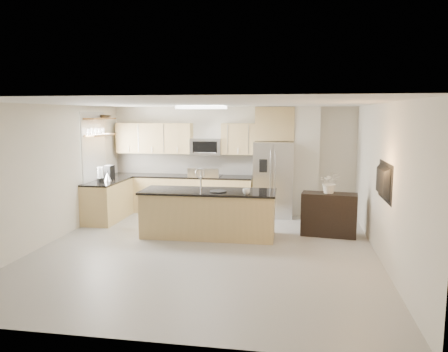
% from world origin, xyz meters
% --- Properties ---
extents(floor, '(6.50, 6.50, 0.00)m').
position_xyz_m(floor, '(0.00, 0.00, 0.00)').
color(floor, '#9D9B95').
rests_on(floor, ground).
extents(ceiling, '(6.00, 6.50, 0.02)m').
position_xyz_m(ceiling, '(0.00, 0.00, 2.60)').
color(ceiling, silver).
rests_on(ceiling, wall_back).
extents(wall_back, '(6.00, 0.02, 2.60)m').
position_xyz_m(wall_back, '(0.00, 3.25, 1.30)').
color(wall_back, beige).
rests_on(wall_back, floor).
extents(wall_front, '(6.00, 0.02, 2.60)m').
position_xyz_m(wall_front, '(0.00, -3.25, 1.30)').
color(wall_front, beige).
rests_on(wall_front, floor).
extents(wall_left, '(0.02, 6.50, 2.60)m').
position_xyz_m(wall_left, '(-3.00, 0.00, 1.30)').
color(wall_left, beige).
rests_on(wall_left, floor).
extents(wall_right, '(0.02, 6.50, 2.60)m').
position_xyz_m(wall_right, '(3.00, 0.00, 1.30)').
color(wall_right, beige).
rests_on(wall_right, floor).
extents(back_counter, '(3.55, 0.66, 1.44)m').
position_xyz_m(back_counter, '(-1.23, 2.93, 0.47)').
color(back_counter, '#D7B277').
rests_on(back_counter, floor).
extents(left_counter, '(0.66, 1.50, 0.92)m').
position_xyz_m(left_counter, '(-2.67, 1.85, 0.46)').
color(left_counter, '#D7B277').
rests_on(left_counter, floor).
extents(range, '(0.76, 0.64, 1.14)m').
position_xyz_m(range, '(-0.60, 2.92, 0.47)').
color(range, black).
rests_on(range, floor).
extents(upper_cabinets, '(3.50, 0.33, 0.75)m').
position_xyz_m(upper_cabinets, '(-1.30, 3.09, 1.83)').
color(upper_cabinets, tan).
rests_on(upper_cabinets, wall_back).
extents(microwave, '(0.76, 0.40, 0.40)m').
position_xyz_m(microwave, '(-0.60, 3.04, 1.63)').
color(microwave, '#BABABC').
rests_on(microwave, upper_cabinets).
extents(refrigerator, '(0.92, 0.78, 1.78)m').
position_xyz_m(refrigerator, '(1.06, 2.87, 0.89)').
color(refrigerator, '#BABABC').
rests_on(refrigerator, floor).
extents(partition_column, '(0.60, 0.30, 2.60)m').
position_xyz_m(partition_column, '(1.82, 3.10, 1.30)').
color(partition_column, silver).
rests_on(partition_column, floor).
extents(window, '(0.04, 1.15, 1.65)m').
position_xyz_m(window, '(-2.98, 1.85, 1.65)').
color(window, white).
rests_on(window, wall_left).
extents(shelf_lower, '(0.30, 1.20, 0.04)m').
position_xyz_m(shelf_lower, '(-2.85, 1.95, 1.95)').
color(shelf_lower, olive).
rests_on(shelf_lower, wall_left).
extents(shelf_upper, '(0.30, 1.20, 0.04)m').
position_xyz_m(shelf_upper, '(-2.85, 1.95, 2.32)').
color(shelf_upper, olive).
rests_on(shelf_upper, wall_left).
extents(ceiling_fixture, '(1.00, 0.50, 0.06)m').
position_xyz_m(ceiling_fixture, '(-0.40, 1.60, 2.56)').
color(ceiling_fixture, white).
rests_on(ceiling_fixture, ceiling).
extents(island, '(2.68, 1.01, 1.35)m').
position_xyz_m(island, '(-0.12, 0.90, 0.46)').
color(island, '#D7B277').
rests_on(island, floor).
extents(credenza, '(1.12, 0.58, 0.86)m').
position_xyz_m(credenza, '(2.25, 1.33, 0.43)').
color(credenza, black).
rests_on(credenza, floor).
extents(cup, '(0.16, 0.16, 0.11)m').
position_xyz_m(cup, '(0.67, 0.61, 0.98)').
color(cup, silver).
rests_on(cup, island).
extents(platter, '(0.40, 0.40, 0.02)m').
position_xyz_m(platter, '(0.09, 0.80, 0.93)').
color(platter, black).
rests_on(platter, island).
extents(blender, '(0.15, 0.15, 0.35)m').
position_xyz_m(blender, '(-2.67, 1.50, 1.07)').
color(blender, black).
rests_on(blender, left_counter).
extents(kettle, '(0.18, 0.18, 0.22)m').
position_xyz_m(kettle, '(-2.62, 1.77, 1.02)').
color(kettle, '#BABABC').
rests_on(kettle, left_counter).
extents(coffee_maker, '(0.20, 0.23, 0.32)m').
position_xyz_m(coffee_maker, '(-2.69, 2.02, 1.07)').
color(coffee_maker, black).
rests_on(coffee_maker, left_counter).
extents(bowl, '(0.45, 0.45, 0.09)m').
position_xyz_m(bowl, '(-2.85, 2.30, 2.38)').
color(bowl, '#BABABC').
rests_on(bowl, shelf_upper).
extents(flower_vase, '(0.62, 0.54, 0.66)m').
position_xyz_m(flower_vase, '(2.25, 1.32, 1.19)').
color(flower_vase, silver).
rests_on(flower_vase, credenza).
extents(television, '(0.14, 1.08, 0.62)m').
position_xyz_m(television, '(2.91, -0.20, 1.35)').
color(television, black).
rests_on(television, wall_right).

